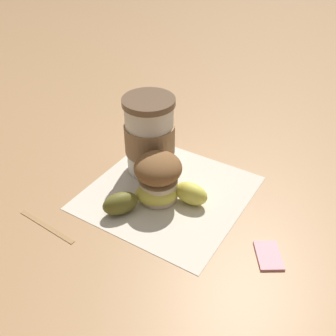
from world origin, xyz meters
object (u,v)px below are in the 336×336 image
muffin (158,175)px  banana (155,197)px  coffee_cup (150,136)px  sugar_packet (269,255)px

muffin → banana: (0.01, -0.02, -0.03)m
coffee_cup → muffin: (0.06, -0.05, -0.02)m
muffin → banana: bearing=-68.6°
coffee_cup → muffin: bearing=-44.0°
banana → sugar_packet: size_ratio=2.57×
muffin → banana: 0.03m
coffee_cup → muffin: 0.08m
muffin → banana: size_ratio=0.61×
muffin → sugar_packet: bearing=-3.8°
coffee_cup → muffin: size_ratio=1.69×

